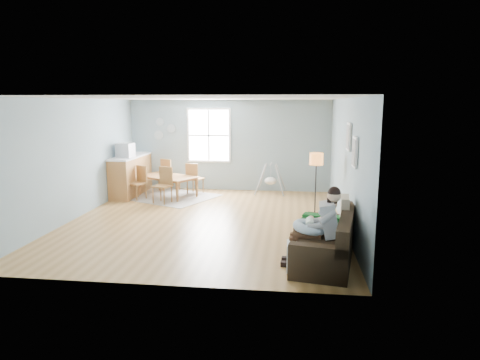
# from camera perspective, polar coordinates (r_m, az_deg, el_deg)

# --- Properties ---
(room) EXTENTS (8.40, 9.40, 3.90)m
(room) POSITION_cam_1_polar(r_m,az_deg,el_deg) (9.32, -4.70, 9.11)
(room) COLOR olive
(window) EXTENTS (1.32, 0.08, 1.62)m
(window) POSITION_cam_1_polar(r_m,az_deg,el_deg) (12.86, -4.17, 5.96)
(window) COLOR white
(window) RESTS_ON room
(pictures) EXTENTS (0.05, 1.34, 0.74)m
(pictures) POSITION_cam_1_polar(r_m,az_deg,el_deg) (8.18, 14.65, 4.66)
(pictures) COLOR white
(pictures) RESTS_ON room
(wall_plates) EXTENTS (0.67, 0.02, 0.66)m
(wall_plates) POSITION_cam_1_polar(r_m,az_deg,el_deg) (13.20, -10.20, 6.71)
(wall_plates) COLOR #8FA2AB
(wall_plates) RESTS_ON room
(sofa) EXTENTS (1.21, 2.14, 0.82)m
(sofa) POSITION_cam_1_polar(r_m,az_deg,el_deg) (7.32, 11.69, -8.37)
(sofa) COLOR black
(sofa) RESTS_ON room
(green_throw) EXTENTS (1.10, 0.98, 0.04)m
(green_throw) POSITION_cam_1_polar(r_m,az_deg,el_deg) (7.90, 11.66, -5.23)
(green_throw) COLOR #14591E
(green_throw) RESTS_ON sofa
(beige_pillow) EXTENTS (0.18, 0.51, 0.50)m
(beige_pillow) POSITION_cam_1_polar(r_m,az_deg,el_deg) (7.68, 13.76, -3.97)
(beige_pillow) COLOR tan
(beige_pillow) RESTS_ON sofa
(father) EXTENTS (0.94, 0.44, 1.32)m
(father) POSITION_cam_1_polar(r_m,az_deg,el_deg) (6.93, 10.52, -5.80)
(father) COLOR #959597
(father) RESTS_ON sofa
(nursing_pillow) EXTENTS (0.60, 0.58, 0.22)m
(nursing_pillow) POSITION_cam_1_polar(r_m,az_deg,el_deg) (6.97, 9.26, -6.22)
(nursing_pillow) COLOR silver
(nursing_pillow) RESTS_ON father
(infant) EXTENTS (0.14, 0.36, 0.14)m
(infant) POSITION_cam_1_polar(r_m,az_deg,el_deg) (6.98, 9.31, -5.53)
(infant) COLOR silver
(infant) RESTS_ON nursing_pillow
(toddler) EXTENTS (0.56, 0.35, 0.84)m
(toddler) POSITION_cam_1_polar(r_m,az_deg,el_deg) (7.39, 11.38, -4.86)
(toddler) COLOR white
(toddler) RESTS_ON sofa
(floor_lamp) EXTENTS (0.30, 0.30, 1.50)m
(floor_lamp) POSITION_cam_1_polar(r_m,az_deg,el_deg) (9.73, 10.13, 2.05)
(floor_lamp) COLOR black
(floor_lamp) RESTS_ON room
(storage_cube) EXTENTS (0.40, 0.36, 0.44)m
(storage_cube) POSITION_cam_1_polar(r_m,az_deg,el_deg) (6.87, 7.85, -10.08)
(storage_cube) COLOR silver
(storage_cube) RESTS_ON room
(rug) EXTENTS (3.09, 2.79, 0.01)m
(rug) POSITION_cam_1_polar(r_m,az_deg,el_deg) (12.27, -9.66, -2.13)
(rug) COLOR gray
(rug) RESTS_ON room
(dining_table) EXTENTS (1.90, 1.63, 0.58)m
(dining_table) POSITION_cam_1_polar(r_m,az_deg,el_deg) (12.21, -9.70, -0.82)
(dining_table) COLOR brown
(dining_table) RESTS_ON rug
(chair_sw) EXTENTS (0.56, 0.56, 0.91)m
(chair_sw) POSITION_cam_1_polar(r_m,az_deg,el_deg) (12.02, -13.30, -0.03)
(chair_sw) COLOR olive
(chair_sw) RESTS_ON rug
(chair_se) EXTENTS (0.53, 0.53, 0.94)m
(chair_se) POSITION_cam_1_polar(r_m,az_deg,el_deg) (11.42, -10.11, -0.34)
(chair_se) COLOR olive
(chair_se) RESTS_ON rug
(chair_nw) EXTENTS (0.60, 0.60, 0.97)m
(chair_nw) POSITION_cam_1_polar(r_m,az_deg,el_deg) (12.92, -9.47, 0.98)
(chair_nw) COLOR olive
(chair_nw) RESTS_ON rug
(chair_ne) EXTENTS (0.51, 0.51, 0.91)m
(chair_ne) POSITION_cam_1_polar(r_m,az_deg,el_deg) (12.35, -6.20, 0.46)
(chair_ne) COLOR olive
(chair_ne) RESTS_ON rug
(counter) EXTENTS (0.61, 2.02, 1.13)m
(counter) POSITION_cam_1_polar(r_m,az_deg,el_deg) (12.66, -14.32, 0.68)
(counter) COLOR brown
(counter) RESTS_ON room
(monitor) EXTENTS (0.45, 0.43, 0.39)m
(monitor) POSITION_cam_1_polar(r_m,az_deg,el_deg) (12.20, -15.07, 3.86)
(monitor) COLOR #AFAEB3
(monitor) RESTS_ON counter
(baby_swing) EXTENTS (0.90, 0.91, 0.87)m
(baby_swing) POSITION_cam_1_polar(r_m,az_deg,el_deg) (12.44, 4.11, -0.04)
(baby_swing) COLOR #AFAEB3
(baby_swing) RESTS_ON room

